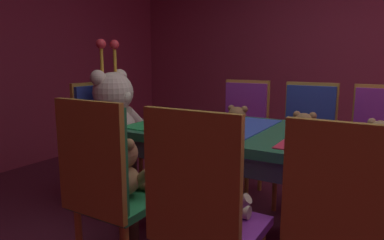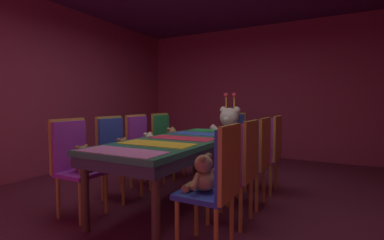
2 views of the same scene
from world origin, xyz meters
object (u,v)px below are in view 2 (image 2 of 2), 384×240
at_px(chair_left_1, 114,148).
at_px(chair_left_3, 164,138).
at_px(teddy_left_1, 123,151).
at_px(throne_chair, 232,135).
at_px(teddy_right_2, 245,152).
at_px(chair_right_1, 243,162).
at_px(king_teddy_bear, 229,128).
at_px(teddy_left_2, 149,144).
at_px(teddy_left_0, 83,160).
at_px(teddy_right_3, 260,145).
at_px(chair_right_0, 220,176).
at_px(banquet_table, 182,146).
at_px(teddy_right_1, 228,161).
at_px(chair_right_2, 258,153).
at_px(teddy_right_0, 203,175).
at_px(teddy_left_3, 172,139).
at_px(chair_right_3, 271,146).
at_px(chair_left_0, 73,157).
at_px(chair_left_2, 141,143).

bearing_deg(chair_left_1, chair_left_3, 90.47).
bearing_deg(teddy_left_1, throne_chair, 71.23).
height_order(chair_left_1, teddy_right_2, chair_left_1).
relative_size(chair_left_3, chair_right_1, 1.00).
distance_m(chair_left_3, king_teddy_bear, 1.08).
distance_m(teddy_left_2, throne_chair, 1.58).
distance_m(teddy_left_0, throne_chair, 2.63).
bearing_deg(teddy_right_3, teddy_left_0, 50.46).
distance_m(chair_right_0, throne_chair, 2.66).
xyz_separation_m(teddy_left_1, chair_left_3, (-0.15, 1.10, 0.02)).
height_order(banquet_table, teddy_right_1, teddy_right_1).
distance_m(teddy_left_1, teddy_right_3, 1.72).
distance_m(chair_right_1, chair_right_2, 0.51).
bearing_deg(chair_right_1, chair_right_0, 90.14).
distance_m(teddy_left_0, teddy_right_0, 1.33).
bearing_deg(teddy_right_3, teddy_right_1, 88.29).
height_order(chair_left_1, chair_right_1, same).
bearing_deg(teddy_right_0, teddy_right_1, -89.76).
relative_size(teddy_right_0, chair_right_1, 0.31).
distance_m(banquet_table, teddy_left_3, 1.09).
bearing_deg(teddy_right_1, teddy_left_3, -39.82).
bearing_deg(teddy_right_1, banquet_table, -21.63).
height_order(teddy_right_2, throne_chair, throne_chair).
distance_m(teddy_left_0, chair_right_3, 2.23).
distance_m(teddy_left_2, teddy_right_0, 1.76).
relative_size(chair_left_0, throne_chair, 1.00).
bearing_deg(chair_left_3, chair_right_0, -45.71).
xyz_separation_m(chair_left_0, chair_right_3, (1.65, 1.64, 0.00)).
bearing_deg(teddy_left_0, chair_left_3, 95.26).
bearing_deg(teddy_left_0, throne_chair, 75.36).
relative_size(chair_left_2, chair_right_3, 1.00).
distance_m(chair_left_2, teddy_right_2, 1.51).
relative_size(chair_left_1, teddy_right_1, 3.04).
bearing_deg(teddy_right_0, chair_right_0, -180.00).
bearing_deg(chair_left_0, teddy_left_2, 84.36).
distance_m(teddy_left_3, teddy_right_0, 2.14).
relative_size(chair_left_3, teddy_left_3, 2.94).
bearing_deg(banquet_table, chair_left_1, -163.04).
xyz_separation_m(chair_left_0, teddy_right_3, (1.50, 1.64, -0.00)).
height_order(teddy_left_1, teddy_right_2, teddy_right_2).
bearing_deg(teddy_right_3, chair_right_0, 94.01).
relative_size(banquet_table, chair_right_2, 2.38).
xyz_separation_m(chair_left_1, teddy_left_3, (0.14, 1.10, -0.00)).
xyz_separation_m(teddy_left_1, teddy_left_3, (-0.01, 1.10, 0.02)).
xyz_separation_m(chair_right_1, throne_chair, (-0.81, 1.98, 0.00)).
xyz_separation_m(chair_left_1, chair_right_1, (1.62, -0.01, 0.00)).
xyz_separation_m(banquet_table, chair_right_0, (0.81, -0.82, -0.06)).
distance_m(teddy_left_0, king_teddy_bear, 2.47).
bearing_deg(teddy_right_2, king_teddy_bear, -62.72).
xyz_separation_m(chair_left_0, chair_right_0, (1.61, 0.01, 0.00)).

